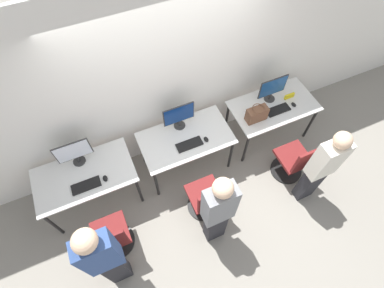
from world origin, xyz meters
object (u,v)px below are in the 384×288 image
object	(u,v)px
office_chair_left	(113,238)
office_chair_right	(294,162)
keyboard_left	(86,186)
person_center	(218,211)
person_right	(322,167)
monitor_center	(179,116)
keyboard_center	(189,144)
mouse_right	(294,105)
keyboard_right	(278,110)
person_left	(104,258)
office_chair_center	(206,199)
monitor_left	(74,152)
mouse_left	(105,178)
handbag	(257,114)
mouse_center	(206,139)
monitor_right	(273,88)

from	to	relation	value
office_chair_left	office_chair_right	size ratio (longest dim) A/B	1.00
keyboard_left	office_chair_left	bearing A→B (deg)	-83.17
person_center	office_chair_right	world-z (taller)	person_center
keyboard_left	person_right	bearing A→B (deg)	-19.63
monitor_center	keyboard_center	size ratio (longest dim) A/B	1.23
monitor_center	mouse_right	size ratio (longest dim) A/B	4.94
person_center	mouse_right	bearing A→B (deg)	30.48
keyboard_right	mouse_right	size ratio (longest dim) A/B	4.02
person_left	keyboard_left	bearing A→B (deg)	91.18
person_center	keyboard_right	bearing A→B (deg)	34.93
office_chair_center	person_center	xyz separation A→B (m)	(-0.05, -0.37, 0.54)
monitor_left	person_right	distance (m)	3.13
mouse_right	office_chair_center	bearing A→B (deg)	-158.51
office_chair_right	person_right	xyz separation A→B (m)	(-0.00, -0.37, 0.49)
person_right	mouse_left	bearing A→B (deg)	158.73
keyboard_center	person_center	bearing A→B (deg)	-95.07
person_center	handbag	distance (m)	1.55
monitor_center	mouse_center	size ratio (longest dim) A/B	4.94
mouse_left	monitor_left	bearing A→B (deg)	122.31
monitor_center	office_chair_right	size ratio (longest dim) A/B	0.50
mouse_center	person_center	world-z (taller)	person_center
keyboard_left	handbag	xyz separation A→B (m)	(2.47, 0.05, 0.11)
office_chair_left	keyboard_center	world-z (taller)	office_chair_left
keyboard_right	mouse_left	bearing A→B (deg)	-178.62
office_chair_center	person_right	size ratio (longest dim) A/B	0.57
mouse_left	handbag	size ratio (longest dim) A/B	0.30
person_right	handbag	distance (m)	1.11
office_chair_left	person_center	distance (m)	1.42
keyboard_left	mouse_left	distance (m)	0.25
office_chair_left	keyboard_right	distance (m)	2.89
monitor_left	person_right	xyz separation A→B (m)	(2.81, -1.39, -0.12)
mouse_left	monitor_center	bearing A→B (deg)	18.31
person_center	office_chair_left	bearing A→B (deg)	163.50
handbag	office_chair_right	bearing A→B (deg)	-64.24
person_left	office_chair_right	world-z (taller)	person_left
mouse_left	monitor_right	distance (m)	2.64
office_chair_center	keyboard_right	world-z (taller)	office_chair_center
keyboard_right	handbag	bearing A→B (deg)	-179.36
keyboard_center	monitor_right	xyz separation A→B (m)	(1.43, 0.27, 0.22)
mouse_center	keyboard_right	size ratio (longest dim) A/B	0.25
person_left	monitor_center	world-z (taller)	person_left
person_center	mouse_left	bearing A→B (deg)	137.49
monitor_left	mouse_left	xyz separation A→B (m)	(0.25, -0.39, -0.21)
office_chair_left	keyboard_center	distance (m)	1.56
office_chair_right	mouse_left	bearing A→B (deg)	166.17
office_chair_right	person_right	distance (m)	0.61
person_left	keyboard_right	xyz separation A→B (m)	(2.84, 1.05, -0.21)
person_left	mouse_center	bearing A→B (deg)	31.48
keyboard_left	handbag	size ratio (longest dim) A/B	1.21
office_chair_left	monitor_right	size ratio (longest dim) A/B	2.02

